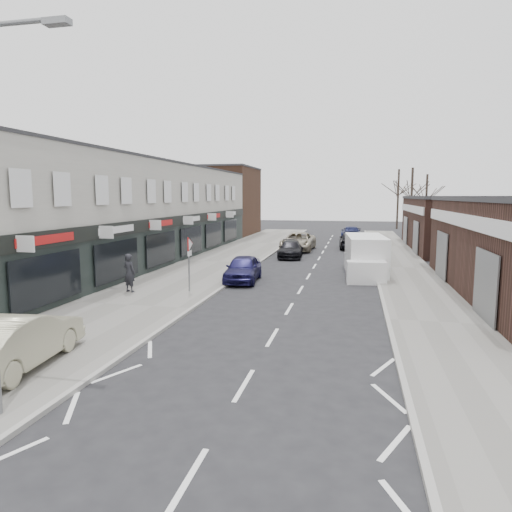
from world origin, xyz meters
The scene contains 19 objects.
ground centered at (0.00, 0.00, 0.00)m, with size 160.00×160.00×0.00m, color black.
pavement_left centered at (-6.75, 22.00, 0.06)m, with size 5.50×64.00×0.12m, color slate.
pavement_right centered at (5.75, 22.00, 0.06)m, with size 3.50×64.00×0.12m, color slate.
shop_terrace_left centered at (-13.50, 19.50, 3.55)m, with size 8.00×41.00×7.10m, color #B8B3A8.
brick_block_far centered at (-13.50, 45.00, 4.00)m, with size 8.00×10.00×8.00m, color #4E3021.
right_unit_far centered at (12.50, 34.00, 2.25)m, with size 10.00×16.00×4.50m, color #3B221B.
tree_far_a centered at (9.00, 48.00, 0.00)m, with size 3.60×3.60×8.00m, color #382D26, non-canonical shape.
tree_far_b centered at (11.50, 54.00, 0.00)m, with size 3.60×3.60×7.50m, color #382D26, non-canonical shape.
tree_far_c centered at (8.50, 60.00, 0.00)m, with size 3.60×3.60×8.50m, color #382D26, non-canonical shape.
warning_sign centered at (-5.16, 12.00, 2.20)m, with size 0.12×0.80×2.70m.
white_van centered at (3.28, 19.12, 1.11)m, with size 2.57×6.22×2.36m.
sedan_on_pavement centered at (-6.18, 1.61, 0.86)m, with size 1.57×4.50×1.48m, color #B0AC8D.
pedestrian centered at (-7.93, 11.19, 1.05)m, with size 0.68×0.45×1.87m, color black.
parked_car_left_a centered at (-3.40, 15.62, 0.72)m, with size 1.71×4.25×1.45m, color #181544.
parked_car_left_b centered at (-2.20, 26.04, 0.64)m, with size 1.79×4.41×1.28m, color black.
parked_car_left_c centered at (-2.20, 30.78, 0.78)m, with size 2.60×5.64×1.57m, color #9F957F.
parked_car_right_a centered at (3.50, 24.96, 0.78)m, with size 1.66×4.76×1.57m, color silver.
parked_car_right_b centered at (2.20, 32.95, 0.78)m, with size 1.84×4.56×1.56m, color black.
parked_car_right_c centered at (2.20, 41.84, 0.73)m, with size 2.06×5.06×1.47m, color #151A42.
Camera 1 is at (2.62, -8.62, 4.72)m, focal length 32.00 mm.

